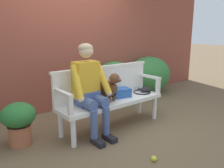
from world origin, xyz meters
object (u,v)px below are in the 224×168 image
(dog_on_bench, at_px, (109,87))
(tennis_racket, at_px, (142,92))
(baseball_glove, at_px, (146,89))
(tennis_ball, at_px, (154,159))
(garden_bench, at_px, (112,104))
(person_seated, at_px, (89,87))
(sports_bag, at_px, (121,93))
(potted_plant, at_px, (19,120))

(dog_on_bench, relative_size, tennis_racket, 0.78)
(baseball_glove, bearing_deg, tennis_ball, -125.16)
(dog_on_bench, bearing_deg, tennis_ball, -99.09)
(tennis_racket, distance_m, baseball_glove, 0.09)
(garden_bench, bearing_deg, person_seated, -178.70)
(tennis_racket, distance_m, tennis_ball, 1.48)
(dog_on_bench, bearing_deg, baseball_glove, 0.06)
(garden_bench, height_order, sports_bag, sports_bag)
(person_seated, xyz_separation_m, tennis_ball, (0.18, -1.06, -0.68))
(dog_on_bench, xyz_separation_m, tennis_ball, (-0.17, -1.06, -0.63))
(garden_bench, bearing_deg, tennis_ball, -102.47)
(tennis_racket, xyz_separation_m, sports_bag, (-0.45, 0.02, 0.06))
(dog_on_bench, height_order, tennis_ball, dog_on_bench)
(dog_on_bench, distance_m, sports_bag, 0.32)
(person_seated, distance_m, potted_plant, 1.02)
(garden_bench, relative_size, baseball_glove, 7.87)
(tennis_ball, bearing_deg, sports_bag, 67.64)
(garden_bench, bearing_deg, tennis_racket, 1.90)
(tennis_ball, height_order, potted_plant, potted_plant)
(garden_bench, distance_m, tennis_racket, 0.67)
(sports_bag, bearing_deg, person_seated, -175.77)
(tennis_racket, height_order, baseball_glove, baseball_glove)
(dog_on_bench, relative_size, baseball_glove, 1.97)
(dog_on_bench, distance_m, tennis_ball, 1.24)
(tennis_racket, distance_m, sports_bag, 0.45)
(dog_on_bench, height_order, sports_bag, dog_on_bench)
(tennis_ball, bearing_deg, garden_bench, 77.53)
(person_seated, bearing_deg, garden_bench, 1.30)
(tennis_racket, xyz_separation_m, tennis_ball, (-0.90, -1.09, -0.42))
(person_seated, relative_size, tennis_ball, 19.88)
(sports_bag, height_order, potted_plant, sports_bag)
(sports_bag, bearing_deg, dog_on_bench, -170.85)
(person_seated, relative_size, potted_plant, 2.28)
(tennis_racket, relative_size, tennis_ball, 8.47)
(person_seated, distance_m, tennis_ball, 1.27)
(baseball_glove, distance_m, tennis_ball, 1.51)
(dog_on_bench, distance_m, potted_plant, 1.32)
(dog_on_bench, bearing_deg, sports_bag, 9.15)
(tennis_racket, xyz_separation_m, baseball_glove, (0.07, -0.03, 0.04))
(person_seated, height_order, dog_on_bench, person_seated)
(potted_plant, bearing_deg, person_seated, -20.68)
(garden_bench, relative_size, person_seated, 1.32)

